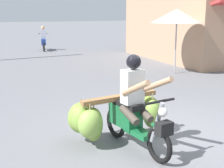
{
  "coord_description": "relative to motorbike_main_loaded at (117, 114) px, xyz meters",
  "views": [
    {
      "loc": [
        -3.1,
        -4.98,
        2.27
      ],
      "look_at": [
        -0.77,
        0.54,
        0.9
      ],
      "focal_mm": 52.05,
      "sensor_mm": 36.0,
      "label": 1
    }
  ],
  "objects": [
    {
      "name": "ground_plane",
      "position": [
        0.96,
        0.12,
        -0.52
      ],
      "size": [
        120.0,
        120.0,
        0.0
      ],
      "primitive_type": "plane",
      "color": "slate"
    },
    {
      "name": "motorbike_distant_ahead_left",
      "position": [
        1.45,
        13.69,
        0.05
      ],
      "size": [
        0.55,
        1.61,
        1.4
      ],
      "color": "black",
      "rests_on": "ground"
    },
    {
      "name": "market_umbrella_near_shop",
      "position": [
        4.49,
        4.98,
        1.54
      ],
      "size": [
        1.83,
        1.83,
        2.31
      ],
      "color": "#99999E",
      "rests_on": "ground"
    },
    {
      "name": "shopfront_building",
      "position": [
        7.29,
        7.92,
        1.24
      ],
      "size": [
        3.66,
        7.06,
        3.51
      ],
      "color": "tan",
      "rests_on": "ground"
    },
    {
      "name": "motorbike_main_loaded",
      "position": [
        0.0,
        0.0,
        0.0
      ],
      "size": [
        1.86,
        1.75,
        1.58
      ],
      "color": "black",
      "rests_on": "ground"
    }
  ]
}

